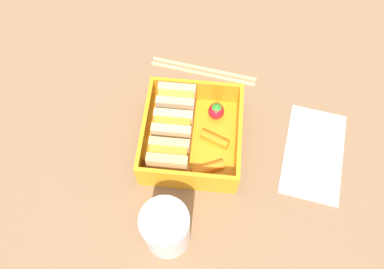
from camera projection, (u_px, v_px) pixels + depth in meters
The scene contains 12 objects.
ground_plane at pixel (192, 145), 60.82cm from camera, with size 120.00×120.00×2.00cm, color #8D6645.
bento_tray at pixel (192, 141), 59.40cm from camera, with size 15.96×14.75×1.20cm, color orange.
bento_rim at pixel (192, 132), 56.80cm from camera, with size 15.96×14.75×4.65cm.
sandwich_left at pixel (169, 158), 54.44cm from camera, with size 3.84×5.83×5.42cm.
sandwich_center_left at pixel (173, 129), 56.59cm from camera, with size 3.84×5.83×5.42cm.
sandwich_center at pixel (177, 103), 58.73cm from camera, with size 3.84×5.83×5.42cm.
carrot_stick_left at pixel (208, 168), 55.85cm from camera, with size 1.35×1.35×4.85cm, color orange.
carrot_stick_far_left at pixel (214, 141), 57.91cm from camera, with size 1.40×1.40×4.54cm, color orange.
strawberry_far_left at pixel (216, 111), 59.55cm from camera, with size 2.60×2.60×3.20cm.
chopstick_pair at pixel (203, 70), 66.03cm from camera, with size 4.64×18.82×0.70cm.
drinking_glass at pixel (166, 229), 48.96cm from camera, with size 6.27×6.27×9.32cm, color white.
folded_napkin at pixel (314, 150), 59.09cm from camera, with size 15.84×8.94×0.40cm, color white.
Camera 1 is at (-26.17, -2.61, 53.87)cm, focal length 35.00 mm.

